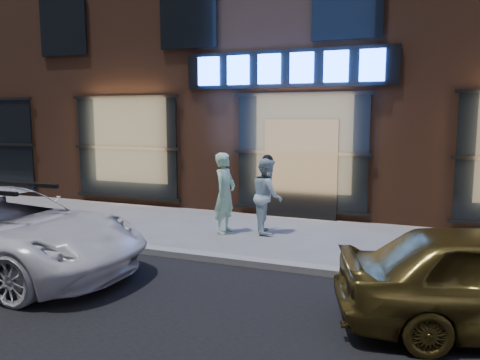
# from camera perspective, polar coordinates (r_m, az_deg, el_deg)

# --- Properties ---
(ground) EXTENTS (90.00, 90.00, 0.00)m
(ground) POSITION_cam_1_polar(r_m,az_deg,el_deg) (7.98, 0.35, -10.28)
(ground) COLOR slate
(ground) RESTS_ON ground
(curb) EXTENTS (60.00, 0.25, 0.12)m
(curb) POSITION_cam_1_polar(r_m,az_deg,el_deg) (7.96, 0.35, -9.87)
(curb) COLOR gray
(curb) RESTS_ON ground
(storefront_building) EXTENTS (30.20, 8.28, 10.30)m
(storefront_building) POSITION_cam_1_polar(r_m,az_deg,el_deg) (15.55, 11.41, 17.54)
(storefront_building) COLOR #54301E
(storefront_building) RESTS_ON ground
(man_bowtie) EXTENTS (0.47, 0.66, 1.72)m
(man_bowtie) POSITION_cam_1_polar(r_m,az_deg,el_deg) (9.92, -1.86, -1.60)
(man_bowtie) COLOR #A8DDBA
(man_bowtie) RESTS_ON ground
(man_cap) EXTENTS (0.88, 0.97, 1.61)m
(man_cap) POSITION_cam_1_polar(r_m,az_deg,el_deg) (9.94, 3.33, -1.90)
(man_cap) COLOR white
(man_cap) RESTS_ON ground
(white_suv) EXTENTS (4.80, 2.31, 1.32)m
(white_suv) POSITION_cam_1_polar(r_m,az_deg,el_deg) (8.37, -27.05, -5.60)
(white_suv) COLOR white
(white_suv) RESTS_ON ground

